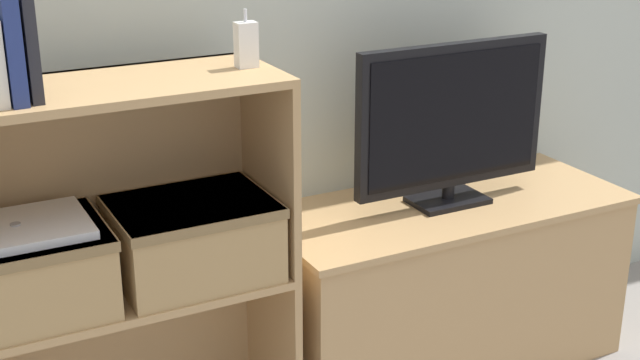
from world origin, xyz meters
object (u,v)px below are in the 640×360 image
Objects in this scene: book_navy at (9,44)px; storage_basket_right at (193,235)px; tv at (452,120)px; book_charcoal at (27,44)px; baby_monitor at (246,44)px; storage_basket_left at (21,269)px; tv_stand at (443,283)px; laptop at (16,229)px.

storage_basket_right is (0.38, 0.05, -0.51)m from book_navy.
tv is 1.20m from book_charcoal.
storage_basket_right is at bearing -175.11° from tv.
tv is at bearing 5.74° from book_charcoal.
baby_monitor is (0.54, 0.06, -0.06)m from book_navy.
baby_monitor is (0.50, 0.06, -0.06)m from book_charcoal.
tv is 0.82m from storage_basket_right.
storage_basket_left is (-0.06, 0.05, -0.51)m from book_charcoal.
storage_basket_left is (-1.20, -0.07, 0.35)m from tv_stand.
tv_stand is 0.51m from tv.
storage_basket_left is (-0.03, 0.05, -0.51)m from book_navy.
baby_monitor is at bearing 6.51° from book_navy.
tv reaches higher than tv_stand.
book_navy is 1.71× the size of baby_monitor.
baby_monitor is at bearing 6.96° from book_charcoal.
book_charcoal is (-1.14, -0.12, 0.86)m from tv_stand.
laptop is (-0.06, 0.05, -0.41)m from book_charcoal.
book_charcoal reaches higher than storage_basket_right.
tv_stand is 2.85× the size of storage_basket_left.
tv_stand is 1.46m from book_navy.
storage_basket_right reaches higher than tv_stand.
tv is 1.60× the size of storage_basket_right.
laptop is at bearing -90.00° from storage_basket_left.
book_charcoal is at bearing -36.96° from storage_basket_left.
tv_stand is 1.78× the size of tv.
tv is 1.23m from book_navy.
book_navy is 0.51m from storage_basket_left.
laptop reaches higher than storage_basket_left.
laptop is (-1.20, -0.07, 0.45)m from tv_stand.
tv_stand is at bearing 5.81° from book_charcoal.
laptop is at bearing -176.74° from tv.
tv is 1.97× the size of laptop.
storage_basket_right is 0.41m from laptop.
book_navy is 1.03× the size of book_charcoal.
tv reaches higher than storage_basket_right.
tv_stand is at bearing 5.64° from book_navy.
book_charcoal is 0.59× the size of storage_basket_left.
book_navy is at bearing -172.98° from storage_basket_right.
tv_stand is at bearing 5.00° from storage_basket_right.
book_navy is at bearing -60.16° from storage_basket_left.
tv is at bearing 4.78° from baby_monitor.
book_navy is 0.61× the size of storage_basket_right.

